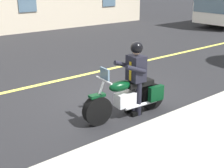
% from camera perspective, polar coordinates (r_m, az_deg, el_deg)
% --- Properties ---
extents(ground_plane, '(80.00, 80.00, 0.00)m').
position_cam_1_polar(ground_plane, '(8.26, -1.26, -2.38)').
color(ground_plane, black).
extents(lane_center_stripe, '(60.00, 0.16, 0.01)m').
position_cam_1_polar(lane_center_stripe, '(9.83, -8.35, 1.07)').
color(lane_center_stripe, '#E5DB4C').
rests_on(lane_center_stripe, ground_plane).
extents(motorcycle_main, '(2.22, 0.71, 1.26)m').
position_cam_1_polar(motorcycle_main, '(7.00, 3.14, -2.54)').
color(motorcycle_main, black).
rests_on(motorcycle_main, ground_plane).
extents(rider_main, '(0.65, 0.58, 1.74)m').
position_cam_1_polar(rider_main, '(6.92, 4.47, 2.29)').
color(rider_main, black).
rests_on(rider_main, ground_plane).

